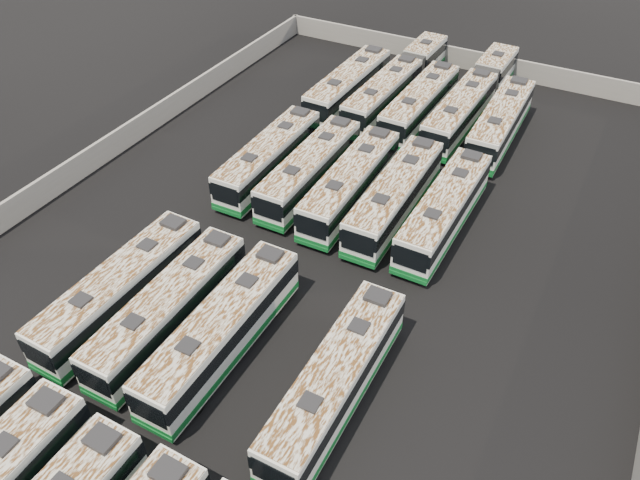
{
  "coord_description": "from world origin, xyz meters",
  "views": [
    {
      "loc": [
        16.04,
        -28.69,
        29.56
      ],
      "look_at": [
        0.14,
        0.87,
        1.6
      ],
      "focal_mm": 35.0,
      "sensor_mm": 36.0,
      "label": 1
    }
  ],
  "objects": [
    {
      "name": "perimeter_wall",
      "position": [
        0.0,
        0.0,
        1.1
      ],
      "size": [
        45.2,
        73.2,
        2.2
      ],
      "color": "gray",
      "rests_on": "ground"
    },
    {
      "name": "bus_back_far_right",
      "position": [
        6.76,
        22.69,
        1.92
      ],
      "size": [
        3.02,
        13.35,
        3.75
      ],
      "rotation": [
        0.0,
        0.0,
        0.02
      ],
      "color": "silver",
      "rests_on": "ground"
    },
    {
      "name": "ground",
      "position": [
        0.0,
        0.0,
        0.0
      ],
      "size": [
        140.0,
        140.0,
        0.0
      ],
      "primitive_type": "plane",
      "color": "black",
      "rests_on": "ground"
    },
    {
      "name": "bus_back_right",
      "position": [
        3.0,
        26.33,
        1.9
      ],
      "size": [
        3.24,
        20.52,
        3.71
      ],
      "rotation": [
        0.0,
        0.0,
        -0.02
      ],
      "color": "silver",
      "rests_on": "ground"
    },
    {
      "name": "bus_midback_far_left",
      "position": [
        -8.47,
        7.97,
        1.87
      ],
      "size": [
        2.92,
        12.99,
        3.65
      ],
      "rotation": [
        0.0,
        0.0,
        0.01
      ],
      "color": "silver",
      "rests_on": "ground"
    },
    {
      "name": "bus_back_left",
      "position": [
        -4.65,
        26.13,
        1.85
      ],
      "size": [
        3.2,
        20.06,
        3.63
      ],
      "rotation": [
        0.0,
        0.0,
        -0.02
      ],
      "color": "silver",
      "rests_on": "ground"
    },
    {
      "name": "bus_midback_center",
      "position": [
        -0.86,
        7.71,
        1.91
      ],
      "size": [
        3.06,
        13.29,
        3.73
      ],
      "rotation": [
        0.0,
        0.0,
        0.02
      ],
      "color": "silver",
      "rests_on": "ground"
    },
    {
      "name": "bus_midfront_left",
      "position": [
        -4.74,
        -9.65,
        1.87
      ],
      "size": [
        2.79,
        12.97,
        3.65
      ],
      "rotation": [
        0.0,
        0.0,
        0.0
      ],
      "color": "silver",
      "rests_on": "ground"
    },
    {
      "name": "bus_midfront_far_right",
      "position": [
        6.74,
        -9.63,
        1.89
      ],
      "size": [
        2.88,
        13.15,
        3.7
      ],
      "rotation": [
        0.0,
        0.0,
        0.01
      ],
      "color": "silver",
      "rests_on": "ground"
    },
    {
      "name": "bus_midback_right",
      "position": [
        2.86,
        7.75,
        1.93
      ],
      "size": [
        2.97,
        13.42,
        3.78
      ],
      "rotation": [
        0.0,
        0.0,
        0.01
      ],
      "color": "silver",
      "rests_on": "ground"
    },
    {
      "name": "bus_midback_far_right",
      "position": [
        6.75,
        7.88,
        1.91
      ],
      "size": [
        2.92,
        13.27,
        3.73
      ],
      "rotation": [
        0.0,
        0.0,
        -0.01
      ],
      "color": "silver",
      "rests_on": "ground"
    },
    {
      "name": "bus_midfront_far_left",
      "position": [
        -8.48,
        -9.75,
        1.9
      ],
      "size": [
        3.04,
        13.2,
        3.71
      ],
      "rotation": [
        0.0,
        0.0,
        -0.02
      ],
      "color": "silver",
      "rests_on": "ground"
    },
    {
      "name": "bus_back_center",
      "position": [
        -0.92,
        22.58,
        1.91
      ],
      "size": [
        3.06,
        13.29,
        3.73
      ],
      "rotation": [
        0.0,
        0.0,
        -0.02
      ],
      "color": "silver",
      "rests_on": "ground"
    },
    {
      "name": "bus_back_far_left",
      "position": [
        -8.44,
        22.67,
        1.94
      ],
      "size": [
        3.05,
        13.51,
        3.8
      ],
      "rotation": [
        0.0,
        0.0,
        -0.01
      ],
      "color": "silver",
      "rests_on": "ground"
    },
    {
      "name": "bus_midfront_center",
      "position": [
        -0.82,
        -9.58,
        1.93
      ],
      "size": [
        2.84,
        13.36,
        3.77
      ],
      "rotation": [
        0.0,
        0.0,
        0.0
      ],
      "color": "silver",
      "rests_on": "ground"
    },
    {
      "name": "bus_midback_left",
      "position": [
        -4.61,
        7.98,
        1.88
      ],
      "size": [
        2.83,
        13.06,
        3.68
      ],
      "rotation": [
        0.0,
        0.0,
        0.01
      ],
      "color": "silver",
      "rests_on": "ground"
    }
  ]
}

